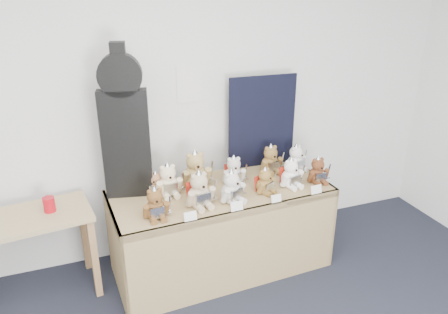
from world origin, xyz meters
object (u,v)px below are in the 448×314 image
object	(u,v)px
teddy_back_far_left	(156,184)
teddy_front_centre	(232,188)
side_table	(32,231)
teddy_back_centre_left	(196,171)
teddy_back_end	(296,159)
display_table	(225,211)
teddy_front_left	(200,191)
teddy_back_right	(271,160)
guitar_case	(124,125)
teddy_back_left	(168,181)
teddy_front_end	(318,171)
teddy_back_centre_right	(234,171)
teddy_front_far_left	(156,205)
red_cup	(49,204)
teddy_front_far_right	(291,174)
teddy_front_right	(265,182)

from	to	relation	value
teddy_back_far_left	teddy_front_centre	bearing A→B (deg)	-2.99
side_table	teddy_back_far_left	size ratio (longest dim) A/B	4.33
side_table	teddy_front_centre	bearing A→B (deg)	-20.41
teddy_back_centre_left	teddy_back_end	bearing A→B (deg)	-1.38
display_table	teddy_back_end	size ratio (longest dim) A/B	6.74
teddy_front_left	teddy_back_right	bearing A→B (deg)	16.13
teddy_front_centre	teddy_back_centre_left	world-z (taller)	teddy_back_centre_left
teddy_front_left	teddy_front_centre	xyz separation A→B (m)	(0.25, -0.02, -0.01)
guitar_case	teddy_back_left	size ratio (longest dim) A/B	4.01
teddy_front_left	teddy_back_far_left	bearing A→B (deg)	122.40
teddy_back_centre_left	display_table	bearing A→B (deg)	-51.30
teddy_front_end	teddy_back_centre_right	bearing A→B (deg)	159.71
teddy_front_left	teddy_back_left	xyz separation A→B (m)	(-0.17, 0.25, -0.01)
teddy_back_centre_right	teddy_back_far_left	world-z (taller)	teddy_back_centre_right
teddy_front_far_left	teddy_front_left	world-z (taller)	teddy_front_left
teddy_back_centre_left	teddy_back_end	distance (m)	0.91
teddy_back_end	teddy_back_far_left	distance (m)	1.23
display_table	teddy_back_far_left	size ratio (longest dim) A/B	8.52
red_cup	teddy_front_centre	bearing A→B (deg)	-15.25
teddy_front_centre	teddy_back_centre_left	xyz separation A→B (m)	(-0.18, 0.33, 0.02)
guitar_case	teddy_back_far_left	size ratio (longest dim) A/B	5.58
guitar_case	teddy_back_far_left	distance (m)	0.52
red_cup	teddy_front_far_right	size ratio (longest dim) A/B	0.42
display_table	guitar_case	size ratio (longest dim) A/B	1.53
teddy_back_right	teddy_back_far_left	bearing A→B (deg)	177.90
teddy_front_centre	teddy_back_far_left	world-z (taller)	teddy_front_centre
teddy_front_left	guitar_case	bearing A→B (deg)	131.89
display_table	side_table	size ratio (longest dim) A/B	1.97
teddy_back_right	teddy_back_centre_right	bearing A→B (deg)	-172.31
teddy_front_far_left	teddy_back_right	bearing A→B (deg)	20.07
guitar_case	teddy_front_left	bearing A→B (deg)	-27.01
teddy_back_end	teddy_front_far_left	bearing A→B (deg)	168.66
teddy_front_left	display_table	bearing A→B (deg)	15.81
guitar_case	teddy_front_far_left	world-z (taller)	guitar_case
guitar_case	teddy_front_far_right	world-z (taller)	guitar_case
teddy_back_left	teddy_back_centre_left	xyz separation A→B (m)	(0.24, 0.07, 0.02)
teddy_front_far_left	teddy_back_end	bearing A→B (deg)	14.95
teddy_back_left	teddy_back_end	xyz separation A→B (m)	(1.14, 0.06, -0.01)
teddy_front_end	teddy_back_right	world-z (taller)	teddy_back_right
teddy_front_far_left	teddy_front_end	world-z (taller)	teddy_front_far_left
teddy_front_right	guitar_case	bearing A→B (deg)	135.02
teddy_front_right	teddy_back_centre_left	size ratio (longest dim) A/B	0.69
teddy_back_right	teddy_front_left	bearing A→B (deg)	-160.15
teddy_front_far_left	teddy_back_end	xyz separation A→B (m)	(1.31, 0.37, 0.00)
red_cup	teddy_front_centre	size ratio (longest dim) A/B	0.40
teddy_back_far_left	teddy_back_right	bearing A→B (deg)	32.14
teddy_front_left	teddy_back_centre_left	size ratio (longest dim) A/B	0.91
display_table	teddy_back_left	distance (m)	0.51
teddy_front_left	teddy_front_end	xyz separation A→B (m)	(1.02, 0.04, -0.02)
teddy_back_centre_left	teddy_back_centre_right	size ratio (longest dim) A/B	1.29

